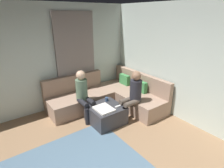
{
  "coord_description": "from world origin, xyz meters",
  "views": [
    {
      "loc": [
        1.63,
        -0.77,
        2.44
      ],
      "look_at": [
        -1.63,
        1.63,
        0.85
      ],
      "focal_mm": 28.97,
      "sensor_mm": 36.0,
      "label": 1
    }
  ],
  "objects_px": {
    "game_remote": "(118,106)",
    "person_on_couch_back": "(133,94)",
    "sectional_couch": "(110,96)",
    "person_on_couch_side": "(84,93)",
    "ottoman": "(106,114)",
    "coffee_mug": "(107,99)"
  },
  "relations": [
    {
      "from": "ottoman",
      "to": "coffee_mug",
      "type": "xyz_separation_m",
      "value": [
        -0.22,
        0.18,
        0.26
      ]
    },
    {
      "from": "sectional_couch",
      "to": "ottoman",
      "type": "height_order",
      "value": "sectional_couch"
    },
    {
      "from": "coffee_mug",
      "to": "person_on_couch_back",
      "type": "relative_size",
      "value": 0.08
    },
    {
      "from": "sectional_couch",
      "to": "person_on_couch_side",
      "type": "relative_size",
      "value": 2.12
    },
    {
      "from": "person_on_couch_back",
      "to": "person_on_couch_side",
      "type": "relative_size",
      "value": 1.0
    },
    {
      "from": "game_remote",
      "to": "person_on_couch_back",
      "type": "bearing_deg",
      "value": 83.0
    },
    {
      "from": "sectional_couch",
      "to": "coffee_mug",
      "type": "relative_size",
      "value": 26.84
    },
    {
      "from": "game_remote",
      "to": "person_on_couch_back",
      "type": "xyz_separation_m",
      "value": [
        0.05,
        0.4,
        0.23
      ]
    },
    {
      "from": "sectional_couch",
      "to": "ottoman",
      "type": "distance_m",
      "value": 0.85
    },
    {
      "from": "coffee_mug",
      "to": "ottoman",
      "type": "bearing_deg",
      "value": -39.29
    },
    {
      "from": "game_remote",
      "to": "sectional_couch",
      "type": "bearing_deg",
      "value": 157.17
    },
    {
      "from": "ottoman",
      "to": "person_on_couch_back",
      "type": "xyz_separation_m",
      "value": [
        0.23,
        0.62,
        0.45
      ]
    },
    {
      "from": "coffee_mug",
      "to": "person_on_couch_side",
      "type": "distance_m",
      "value": 0.58
    },
    {
      "from": "coffee_mug",
      "to": "person_on_couch_side",
      "type": "height_order",
      "value": "person_on_couch_side"
    },
    {
      "from": "game_remote",
      "to": "person_on_couch_side",
      "type": "xyz_separation_m",
      "value": [
        -0.66,
        -0.52,
        0.23
      ]
    },
    {
      "from": "ottoman",
      "to": "person_on_couch_side",
      "type": "xyz_separation_m",
      "value": [
        -0.48,
        -0.3,
        0.45
      ]
    },
    {
      "from": "sectional_couch",
      "to": "game_remote",
      "type": "bearing_deg",
      "value": -22.83
    },
    {
      "from": "ottoman",
      "to": "game_remote",
      "type": "xyz_separation_m",
      "value": [
        0.18,
        0.22,
        0.22
      ]
    },
    {
      "from": "sectional_couch",
      "to": "ottoman",
      "type": "xyz_separation_m",
      "value": [
        0.63,
        -0.56,
        -0.07
      ]
    },
    {
      "from": "sectional_couch",
      "to": "person_on_couch_side",
      "type": "height_order",
      "value": "person_on_couch_side"
    },
    {
      "from": "sectional_couch",
      "to": "game_remote",
      "type": "distance_m",
      "value": 0.89
    },
    {
      "from": "game_remote",
      "to": "person_on_couch_back",
      "type": "relative_size",
      "value": 0.12
    }
  ]
}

